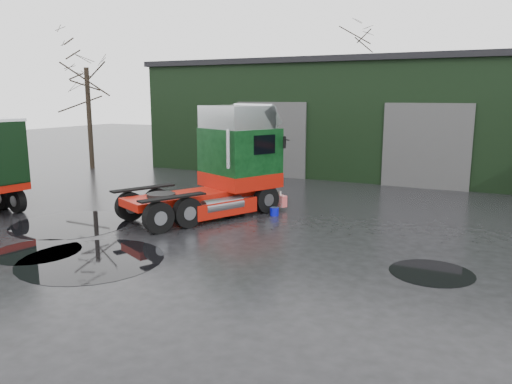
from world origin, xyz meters
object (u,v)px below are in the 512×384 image
wash_bucket (274,212)px  tree_left (88,97)px  tree_back_a (353,90)px  hero_tractor (199,162)px  warehouse (442,117)px

wash_bucket → tree_left: (-14.86, 6.18, 4.10)m
tree_left → tree_back_a: bearing=58.6°
hero_tractor → tree_back_a: (-1.50, 25.50, 2.74)m
wash_bucket → tree_back_a: size_ratio=0.03×
wash_bucket → tree_back_a: (-3.86, 24.18, 4.60)m
tree_left → tree_back_a: (11.00, 18.00, 0.50)m
hero_tractor → wash_bucket: (2.36, 1.32, -1.86)m
hero_tractor → tree_back_a: size_ratio=0.68×
tree_left → tree_back_a: tree_back_a is taller
tree_back_a → hero_tractor: bearing=-86.6°
tree_back_a → tree_left: bearing=-121.4°
tree_left → hero_tractor: bearing=-31.0°
hero_tractor → tree_back_a: tree_back_a is taller
hero_tractor → wash_bucket: size_ratio=20.59×
warehouse → tree_back_a: size_ratio=3.41×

